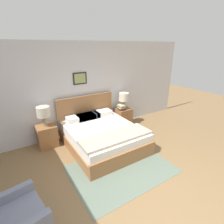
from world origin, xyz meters
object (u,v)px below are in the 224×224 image
(nightstand_near_window, at_px, (47,136))
(nightstand_by_door, at_px, (123,117))
(table_lamp_near_window, at_px, (43,113))
(table_lamp_by_door, at_px, (124,98))
(bed, at_px, (102,135))

(nightstand_near_window, height_order, nightstand_by_door, same)
(table_lamp_near_window, distance_m, table_lamp_by_door, 2.45)
(bed, distance_m, table_lamp_near_window, 1.57)
(nightstand_by_door, bearing_deg, table_lamp_by_door, 22.63)
(table_lamp_near_window, bearing_deg, nightstand_near_window, -46.91)
(nightstand_near_window, relative_size, table_lamp_near_window, 1.11)
(table_lamp_near_window, height_order, table_lamp_by_door, same)
(bed, xyz_separation_m, nightstand_by_door, (1.21, 0.75, -0.02))
(nightstand_near_window, bearing_deg, bed, -31.86)
(nightstand_near_window, relative_size, nightstand_by_door, 1.00)
(bed, bearing_deg, table_lamp_by_door, 31.68)
(bed, height_order, table_lamp_by_door, bed)
(nightstand_near_window, distance_m, table_lamp_near_window, 0.65)
(bed, xyz_separation_m, table_lamp_by_door, (1.23, 0.76, 0.63))
(nightstand_by_door, height_order, table_lamp_near_window, table_lamp_near_window)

